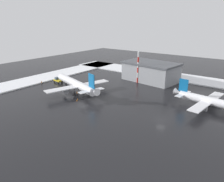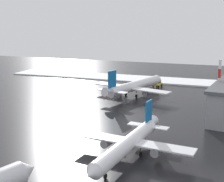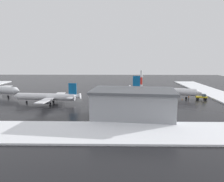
{
  "view_description": "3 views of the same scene",
  "coord_description": "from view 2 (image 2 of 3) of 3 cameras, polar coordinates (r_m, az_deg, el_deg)",
  "views": [
    {
      "loc": [
        -23.2,
        54.6,
        27.66
      ],
      "look_at": [
        22.73,
        -6.39,
        2.61
      ],
      "focal_mm": 35.0,
      "sensor_mm": 36.0,
      "label": 1
    },
    {
      "loc": [
        -64.96,
        -33.5,
        24.81
      ],
      "look_at": [
        18.97,
        -2.98,
        5.43
      ],
      "focal_mm": 55.0,
      "sensor_mm": 36.0,
      "label": 2
    },
    {
      "loc": [
        17.21,
        -101.43,
        18.72
      ],
      "look_at": [
        15.42,
        2.74,
        2.05
      ],
      "focal_mm": 35.0,
      "sensor_mm": 36.0,
      "label": 3
    }
  ],
  "objects": [
    {
      "name": "ground_crew_beside_wing",
      "position": [
        107.77,
        1.47,
        -0.54
      ],
      "size": [
        0.36,
        0.36,
        1.71
      ],
      "rotation": [
        0.0,
        0.0,
        6.04
      ],
      "color": "black",
      "rests_on": "ground_plane"
    },
    {
      "name": "antenna_mast",
      "position": [
        92.39,
        17.3,
        0.64
      ],
      "size": [
        0.7,
        0.7,
        14.23
      ],
      "color": "red",
      "rests_on": "ground_plane"
    },
    {
      "name": "traffic_cone_wingtip_side",
      "position": [
        105.9,
        -0.6,
        -1.16
      ],
      "size": [
        0.36,
        0.36,
        0.55
      ],
      "primitive_type": "cone",
      "color": "orange",
      "rests_on": "ground_plane"
    },
    {
      "name": "ground_crew_near_tug",
      "position": [
        129.44,
        5.17,
        1.58
      ],
      "size": [
        0.36,
        0.36,
        1.71
      ],
      "rotation": [
        0.0,
        0.0,
        4.64
      ],
      "color": "black",
      "rests_on": "ground_plane"
    },
    {
      "name": "ground_plane",
      "position": [
        77.19,
        -6.95,
        -6.6
      ],
      "size": [
        240.0,
        240.0,
        0.0
      ],
      "primitive_type": "plane",
      "color": "black"
    },
    {
      "name": "ground_crew_mid_apron",
      "position": [
        119.34,
        7.0,
        0.63
      ],
      "size": [
        0.36,
        0.36,
        1.71
      ],
      "rotation": [
        0.0,
        0.0,
        1.7
      ],
      "color": "black",
      "rests_on": "ground_plane"
    },
    {
      "name": "pushback_tug",
      "position": [
        124.81,
        7.63,
        1.27
      ],
      "size": [
        4.87,
        2.88,
        2.5
      ],
      "rotation": [
        0.0,
        0.0,
        6.14
      ],
      "color": "gold",
      "rests_on": "ground_plane"
    },
    {
      "name": "traffic_cone_near_nose",
      "position": [
        116.7,
        6.81,
        0.02
      ],
      "size": [
        0.36,
        0.36,
        0.55
      ],
      "primitive_type": "cone",
      "color": "orange",
      "rests_on": "ground_plane"
    },
    {
      "name": "airplane_foreground_jet",
      "position": [
        109.8,
        3.76,
        0.85
      ],
      "size": [
        31.71,
        26.7,
        9.62
      ],
      "rotation": [
        0.0,
        0.0,
        5.99
      ],
      "color": "white",
      "rests_on": "ground_plane"
    },
    {
      "name": "traffic_cone_mid_line",
      "position": [
        105.54,
        -1.36,
        -1.21
      ],
      "size": [
        0.36,
        0.36,
        0.55
      ],
      "primitive_type": "cone",
      "color": "orange",
      "rests_on": "ground_plane"
    },
    {
      "name": "snow_bank_right",
      "position": [
        138.35,
        5.65,
        1.95
      ],
      "size": [
        14.0,
        116.0,
        0.49
      ],
      "primitive_type": "cube",
      "color": "white",
      "rests_on": "ground_plane"
    },
    {
      "name": "airplane_distant_tail",
      "position": [
        61.67,
        2.72,
        -8.73
      ],
      "size": [
        28.09,
        23.37,
        8.34
      ],
      "rotation": [
        0.0,
        0.0,
        3.04
      ],
      "color": "white",
      "rests_on": "ground_plane"
    }
  ]
}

